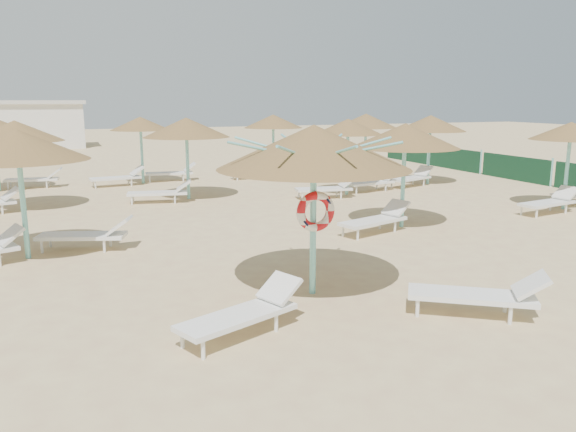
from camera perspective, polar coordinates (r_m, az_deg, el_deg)
name	(u,v)px	position (r m, az deg, el deg)	size (l,w,h in m)	color
ground	(298,303)	(9.40, 1.05, -8.80)	(120.00, 120.00, 0.00)	#D2BD80
main_palapa	(314,148)	(9.32, 2.64, 6.94)	(3.23, 3.23, 2.90)	#7AD4D2
lounger_main_a	(244,312)	(8.11, -4.44, -9.71)	(2.02, 1.27, 0.71)	white
lounger_main_b	(480,294)	(9.23, 18.97, -7.51)	(2.03, 1.66, 0.74)	white
palapa_field	(251,130)	(19.10, -3.79, 8.73)	(20.79, 13.33, 2.72)	#7AD4D2
service_hut	(22,124)	(43.22, -25.44, 8.43)	(8.40, 4.40, 3.25)	silver
windbreak_fence	(516,168)	(25.25, 22.14, 4.52)	(0.08, 19.84, 1.10)	#174530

